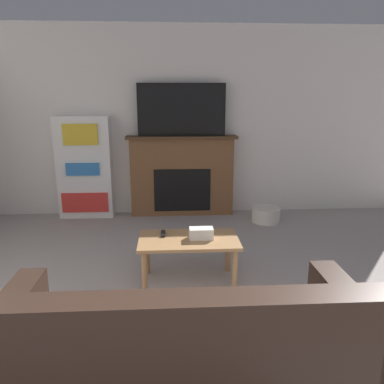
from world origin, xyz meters
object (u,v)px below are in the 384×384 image
(tv, at_px, (182,110))
(bookshelf, at_px, (85,168))
(storage_basket, at_px, (266,215))
(fireplace, at_px, (182,175))
(couch, at_px, (183,371))
(coffee_table, at_px, (189,245))

(tv, height_order, bookshelf, tv)
(bookshelf, bearing_deg, storage_basket, -9.10)
(fireplace, relative_size, couch, 0.81)
(tv, bearing_deg, storage_basket, -19.53)
(bookshelf, height_order, storage_basket, bookshelf)
(fireplace, height_order, couch, fireplace)
(couch, relative_size, storage_basket, 4.96)
(fireplace, bearing_deg, tv, -90.00)
(fireplace, distance_m, bookshelf, 1.40)
(fireplace, height_order, coffee_table, fireplace)
(tv, bearing_deg, bookshelf, -179.87)
(couch, distance_m, bookshelf, 3.93)
(coffee_table, relative_size, storage_basket, 2.33)
(bookshelf, bearing_deg, fireplace, 0.95)
(coffee_table, xyz_separation_m, storage_basket, (1.18, 1.71, -0.27))
(fireplace, relative_size, bookshelf, 1.09)
(couch, relative_size, coffee_table, 2.13)
(tv, distance_m, bookshelf, 1.61)
(tv, xyz_separation_m, couch, (-0.12, -3.70, -1.23))
(coffee_table, bearing_deg, couch, -94.01)
(coffee_table, height_order, bookshelf, bookshelf)
(tv, xyz_separation_m, storage_basket, (1.17, -0.41, -1.43))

